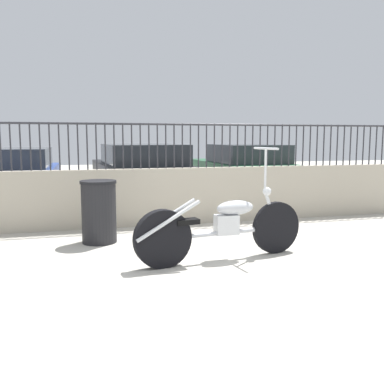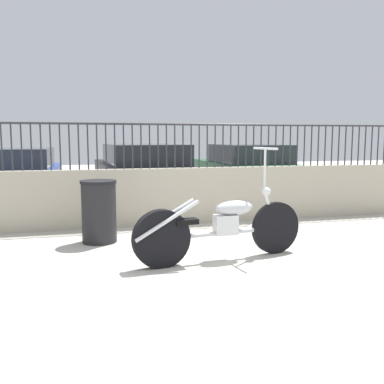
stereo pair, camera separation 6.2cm
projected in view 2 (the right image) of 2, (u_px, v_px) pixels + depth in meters
The scene contains 8 objects.
ground_plane at pixel (210, 273), 4.72m from camera, with size 40.00×40.00×0.00m, color #B7B2A5.
low_wall at pixel (163, 197), 7.33m from camera, with size 9.50×0.18×0.97m.
fence_railing at pixel (162, 139), 7.21m from camera, with size 9.50×0.04×0.76m.
motorcycle_silver at pixel (213, 228), 5.15m from camera, with size 2.22×0.61×1.38m.
trash_bin at pixel (99, 211), 6.08m from camera, with size 0.51×0.51×0.89m.
car_blue at pixel (15, 176), 9.42m from camera, with size 1.81×4.27×1.26m.
car_black at pixel (144, 173), 9.90m from camera, with size 2.06×4.68×1.34m.
car_green at pixel (246, 170), 10.95m from camera, with size 1.72×4.25×1.32m.
Camera 2 is at (-1.34, -4.38, 1.49)m, focal length 40.00 mm.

